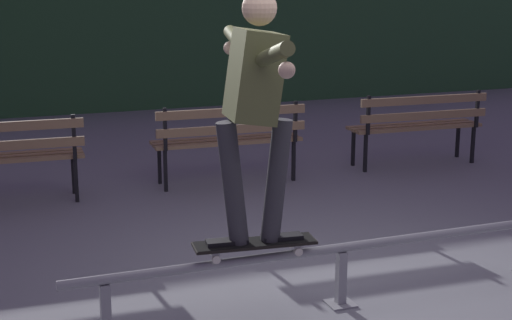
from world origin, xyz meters
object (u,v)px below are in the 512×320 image
Objects in this scene: park_bench_right_center at (418,121)px; skateboarder at (255,97)px; park_bench_left_center at (229,135)px; grind_rail at (342,258)px; skateboard at (255,244)px.

skateboarder is at bearing -135.18° from park_bench_right_center.
skateboarder is 0.97× the size of park_bench_right_center.
park_bench_left_center is 1.00× the size of park_bench_right_center.
skateboarder is at bearing -105.69° from park_bench_left_center.
grind_rail is 2.29× the size of park_bench_right_center.
grind_rail is at bearing 0.00° from skateboard.
grind_rail is 1.27m from skateboarder.
skateboard reaches higher than grind_rail.
grind_rail is 4.12m from park_bench_right_center.
skateboarder is at bearing -5.90° from skateboard.
skateboarder is 3.44m from park_bench_left_center.
skateboarder reaches higher than skateboard.
park_bench_left_center is at bearing 74.31° from skateboarder.
park_bench_left_center reaches higher than skateboard.
park_bench_left_center is 2.32m from park_bench_right_center.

